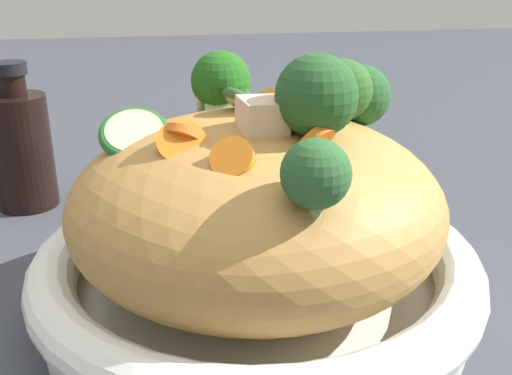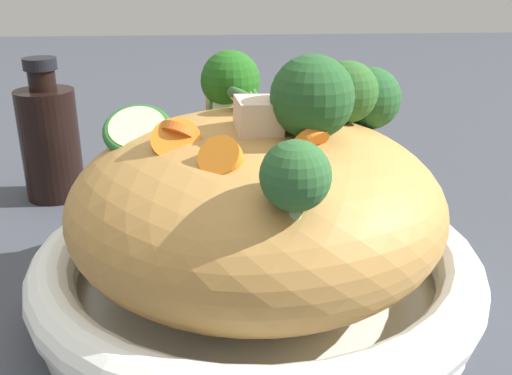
# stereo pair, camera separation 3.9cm
# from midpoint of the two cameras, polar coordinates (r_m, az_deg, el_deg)

# --- Properties ---
(ground_plane) EXTENTS (3.00, 3.00, 0.00)m
(ground_plane) POSITION_cam_midpoint_polar(r_m,az_deg,el_deg) (0.43, 2.64, -11.08)
(ground_plane) COLOR #373A42
(serving_bowl) EXTENTS (0.31, 0.31, 0.05)m
(serving_bowl) POSITION_cam_midpoint_polar(r_m,az_deg,el_deg) (0.42, 2.70, -8.15)
(serving_bowl) COLOR white
(serving_bowl) RESTS_ON ground_plane
(noodle_heap) EXTENTS (0.25, 0.25, 0.12)m
(noodle_heap) POSITION_cam_midpoint_polar(r_m,az_deg,el_deg) (0.40, 2.83, -1.65)
(noodle_heap) COLOR #B28140
(noodle_heap) RESTS_ON serving_bowl
(broccoli_florets) EXTENTS (0.16, 0.22, 0.08)m
(broccoli_florets) POSITION_cam_midpoint_polar(r_m,az_deg,el_deg) (0.39, 8.34, 8.26)
(broccoli_florets) COLOR #9BB86C
(broccoli_florets) RESTS_ON serving_bowl
(carrot_coins) EXTENTS (0.11, 0.16, 0.03)m
(carrot_coins) POSITION_cam_midpoint_polar(r_m,az_deg,el_deg) (0.36, 1.01, 5.29)
(carrot_coins) COLOR orange
(carrot_coins) RESTS_ON serving_bowl
(zucchini_slices) EXTENTS (0.13, 0.08, 0.04)m
(zucchini_slices) POSITION_cam_midpoint_polar(r_m,az_deg,el_deg) (0.40, -2.56, 6.94)
(zucchini_slices) COLOR beige
(zucchini_slices) RESTS_ON serving_bowl
(chicken_chunks) EXTENTS (0.09, 0.14, 0.05)m
(chicken_chunks) POSITION_cam_midpoint_polar(r_m,az_deg,el_deg) (0.42, 3.59, 7.31)
(chicken_chunks) COLOR beige
(chicken_chunks) RESTS_ON serving_bowl
(soy_sauce_bottle) EXTENTS (0.06, 0.06, 0.14)m
(soy_sauce_bottle) POSITION_cam_midpoint_polar(r_m,az_deg,el_deg) (0.62, -17.67, 4.35)
(soy_sauce_bottle) COLOR black
(soy_sauce_bottle) RESTS_ON ground_plane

